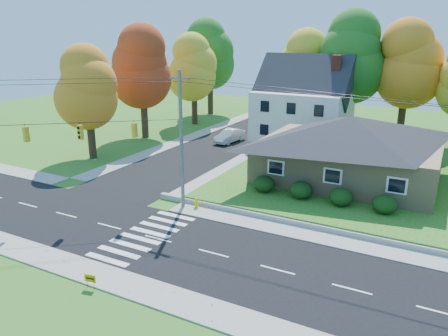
% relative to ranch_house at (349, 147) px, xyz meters
% --- Properties ---
extents(ground, '(120.00, 120.00, 0.00)m').
position_rel_ranch_house_xyz_m(ground, '(-8.00, -16.00, -3.27)').
color(ground, '#3D7923').
extents(road_main, '(90.00, 8.00, 0.02)m').
position_rel_ranch_house_xyz_m(road_main, '(-8.00, -16.00, -3.26)').
color(road_main, black).
rests_on(road_main, ground).
extents(road_cross, '(8.00, 44.00, 0.02)m').
position_rel_ranch_house_xyz_m(road_cross, '(-16.00, 10.00, -3.25)').
color(road_cross, black).
rests_on(road_cross, ground).
extents(sidewalk_north, '(90.00, 2.00, 0.08)m').
position_rel_ranch_house_xyz_m(sidewalk_north, '(-8.00, -11.00, -3.23)').
color(sidewalk_north, '#9C9A90').
rests_on(sidewalk_north, ground).
extents(sidewalk_south, '(90.00, 2.00, 0.08)m').
position_rel_ranch_house_xyz_m(sidewalk_south, '(-8.00, -21.00, -3.23)').
color(sidewalk_south, '#9C9A90').
rests_on(sidewalk_south, ground).
extents(lawn, '(30.00, 30.00, 0.50)m').
position_rel_ranch_house_xyz_m(lawn, '(5.00, 5.00, -3.02)').
color(lawn, '#3D7923').
rests_on(lawn, ground).
extents(ranch_house, '(14.60, 10.60, 5.40)m').
position_rel_ranch_house_xyz_m(ranch_house, '(0.00, 0.00, 0.00)').
color(ranch_house, tan).
rests_on(ranch_house, lawn).
extents(colonial_house, '(10.40, 8.40, 9.60)m').
position_rel_ranch_house_xyz_m(colonial_house, '(-7.96, 12.00, 1.32)').
color(colonial_house, silver).
rests_on(colonial_house, lawn).
extents(hedge_row, '(10.70, 1.70, 1.27)m').
position_rel_ranch_house_xyz_m(hedge_row, '(-0.50, -6.20, -2.13)').
color(hedge_row, '#163A10').
rests_on(hedge_row, lawn).
extents(traffic_infrastructure, '(38.10, 10.66, 10.00)m').
position_rel_ranch_house_xyz_m(traffic_infrastructure, '(-8.15, -14.65, 1.88)').
color(traffic_infrastructure, '#666059').
rests_on(traffic_infrastructure, ground).
extents(tree_lot_0, '(6.72, 6.72, 12.51)m').
position_rel_ranch_house_xyz_m(tree_lot_0, '(-10.00, 18.00, 5.04)').
color(tree_lot_0, '#3F2A19').
rests_on(tree_lot_0, lawn).
extents(tree_lot_1, '(7.84, 7.84, 14.60)m').
position_rel_ranch_house_xyz_m(tree_lot_1, '(-4.00, 17.00, 6.35)').
color(tree_lot_1, '#3F2A19').
rests_on(tree_lot_1, lawn).
extents(tree_lot_2, '(7.28, 7.28, 13.56)m').
position_rel_ranch_house_xyz_m(tree_lot_2, '(2.00, 18.00, 5.70)').
color(tree_lot_2, '#3F2A19').
rests_on(tree_lot_2, lawn).
extents(tree_west_0, '(6.16, 6.16, 11.47)m').
position_rel_ranch_house_xyz_m(tree_west_0, '(-25.00, -4.00, 3.89)').
color(tree_west_0, '#3F2A19').
rests_on(tree_west_0, ground).
extents(tree_west_1, '(7.28, 7.28, 13.56)m').
position_rel_ranch_house_xyz_m(tree_west_1, '(-26.00, 6.00, 5.20)').
color(tree_west_1, '#3F2A19').
rests_on(tree_west_1, ground).
extents(tree_west_2, '(6.72, 6.72, 12.51)m').
position_rel_ranch_house_xyz_m(tree_west_2, '(-25.00, 16.00, 4.54)').
color(tree_west_2, '#3F2A19').
rests_on(tree_west_2, ground).
extents(tree_west_3, '(7.84, 7.84, 14.60)m').
position_rel_ranch_house_xyz_m(tree_west_3, '(-27.00, 24.00, 5.85)').
color(tree_west_3, '#3F2A19').
rests_on(tree_west_3, ground).
extents(white_car, '(2.20, 4.77, 1.51)m').
position_rel_ranch_house_xyz_m(white_car, '(-15.60, 8.57, -2.49)').
color(white_car, silver).
rests_on(white_car, road_cross).
extents(fire_hydrant, '(0.46, 0.36, 0.81)m').
position_rel_ranch_house_xyz_m(fire_hydrant, '(-8.52, -10.53, -2.88)').
color(fire_hydrant, '#DECE01').
rests_on(fire_hydrant, ground).
extents(yard_sign, '(0.61, 0.15, 0.78)m').
position_rel_ranch_house_xyz_m(yard_sign, '(-7.71, -22.08, -2.71)').
color(yard_sign, black).
rests_on(yard_sign, ground).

